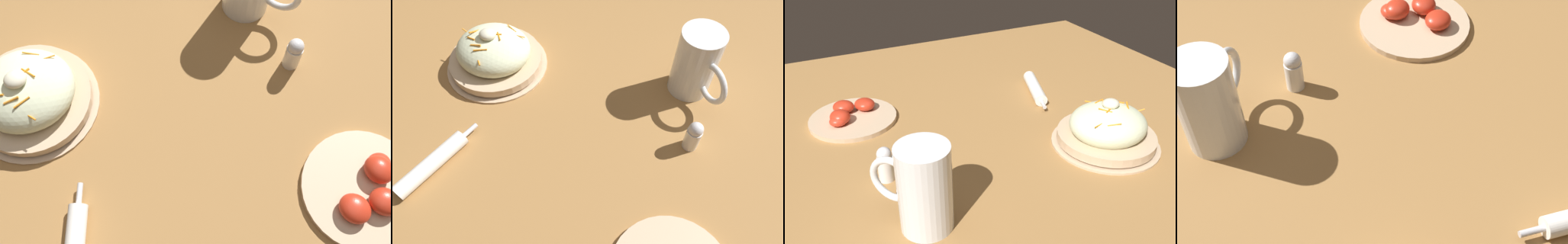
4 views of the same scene
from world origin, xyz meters
TOP-DOWN VIEW (x-y plane):
  - ground_plane at (0.00, 0.00)m, footprint 1.43×1.43m
  - beer_mug at (0.19, 0.15)m, footprint 0.12×0.13m
  - tomato_plate at (0.23, -0.26)m, footprint 0.20×0.20m
  - salt_shaker at (0.22, 0.00)m, footprint 0.03×0.03m

SIDE VIEW (x-z plane):
  - ground_plane at x=0.00m, z-range 0.00..0.00m
  - tomato_plate at x=0.23m, z-range -0.01..0.03m
  - salt_shaker at x=0.22m, z-range 0.00..0.07m
  - beer_mug at x=0.19m, z-range -0.01..0.15m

